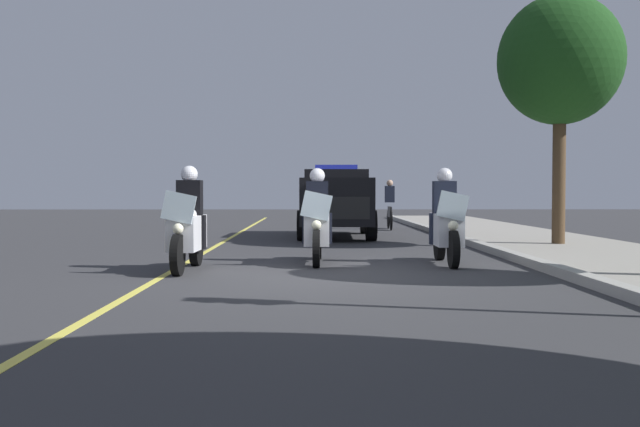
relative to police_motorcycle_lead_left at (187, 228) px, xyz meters
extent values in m
plane|color=#333335|center=(0.84, 2.18, -0.70)|extent=(80.00, 80.00, 0.00)
cube|color=#9E9B93|center=(0.84, 5.84, -0.62)|extent=(48.00, 0.24, 0.15)
cube|color=#E0D14C|center=(0.84, -0.23, -0.70)|extent=(48.00, 0.12, 0.01)
cylinder|color=black|center=(0.76, -0.02, -0.38)|extent=(0.64, 0.14, 0.64)
cylinder|color=black|center=(-0.74, 0.02, -0.38)|extent=(0.64, 0.16, 0.64)
cube|color=white|center=(0.03, 0.00, -0.08)|extent=(1.21, 0.47, 0.56)
ellipsoid|color=white|center=(0.08, 0.00, 0.22)|extent=(0.57, 0.33, 0.24)
cube|color=silver|center=(0.66, -0.02, 0.35)|extent=(0.07, 0.56, 0.53)
sphere|color=#F9F4CC|center=(0.72, -0.02, 0.02)|extent=(0.17, 0.17, 0.17)
sphere|color=red|center=(0.53, -0.17, 0.28)|extent=(0.09, 0.09, 0.09)
sphere|color=#1933F2|center=(0.54, 0.15, 0.28)|extent=(0.09, 0.09, 0.09)
cube|color=black|center=(-0.20, 0.00, 0.48)|extent=(0.29, 0.41, 0.60)
cube|color=black|center=(-0.13, 0.20, -0.08)|extent=(0.18, 0.14, 0.56)
cube|color=black|center=(-0.14, -0.20, -0.08)|extent=(0.18, 0.14, 0.56)
sphere|color=silver|center=(-0.18, 0.00, 0.88)|extent=(0.28, 0.28, 0.28)
cylinder|color=black|center=(-0.42, 2.11, -0.38)|extent=(0.64, 0.14, 0.64)
cylinder|color=black|center=(-1.92, 2.15, -0.38)|extent=(0.64, 0.16, 0.64)
cube|color=white|center=(-1.15, 2.13, -0.08)|extent=(1.21, 0.47, 0.56)
ellipsoid|color=white|center=(-1.10, 2.13, 0.22)|extent=(0.57, 0.33, 0.24)
cube|color=silver|center=(-0.52, 2.11, 0.35)|extent=(0.07, 0.56, 0.53)
sphere|color=#F9F4CC|center=(-0.46, 2.11, 0.02)|extent=(0.17, 0.17, 0.17)
sphere|color=red|center=(-0.66, 1.96, 0.28)|extent=(0.09, 0.09, 0.09)
sphere|color=#1933F2|center=(-0.65, 2.28, 0.28)|extent=(0.09, 0.09, 0.09)
cube|color=black|center=(-1.38, 2.13, 0.48)|extent=(0.29, 0.41, 0.60)
cube|color=black|center=(-1.32, 2.33, -0.08)|extent=(0.18, 0.14, 0.56)
cube|color=black|center=(-1.33, 1.93, -0.08)|extent=(0.18, 0.14, 0.56)
sphere|color=silver|center=(-1.36, 2.13, 0.88)|extent=(0.28, 0.28, 0.28)
cylinder|color=black|center=(-0.22, 4.41, -0.38)|extent=(0.64, 0.14, 0.64)
cylinder|color=black|center=(-1.72, 4.44, -0.38)|extent=(0.64, 0.16, 0.64)
cube|color=silver|center=(-0.95, 4.42, -0.08)|extent=(1.21, 0.47, 0.56)
ellipsoid|color=silver|center=(-0.90, 4.42, 0.22)|extent=(0.57, 0.33, 0.24)
cube|color=silver|center=(-0.32, 4.41, 0.35)|extent=(0.07, 0.56, 0.53)
sphere|color=#F9F4CC|center=(-0.26, 4.41, 0.02)|extent=(0.17, 0.17, 0.17)
sphere|color=red|center=(-0.45, 4.25, 0.28)|extent=(0.09, 0.09, 0.09)
sphere|color=#1933F2|center=(-0.44, 4.57, 0.28)|extent=(0.09, 0.09, 0.09)
cube|color=black|center=(-1.18, 4.43, 0.48)|extent=(0.29, 0.41, 0.60)
cube|color=black|center=(-1.11, 4.63, -0.08)|extent=(0.18, 0.14, 0.56)
cube|color=black|center=(-1.12, 4.23, -0.08)|extent=(0.18, 0.14, 0.56)
sphere|color=silver|center=(-1.16, 4.43, 0.88)|extent=(0.28, 0.28, 0.28)
cube|color=black|center=(-8.45, 2.73, 0.32)|extent=(4.94, 2.02, 1.24)
cube|color=black|center=(-8.75, 2.74, 1.02)|extent=(2.44, 1.80, 0.36)
cube|color=#2633D8|center=(-8.55, 2.73, 1.28)|extent=(0.31, 1.21, 0.14)
cube|color=black|center=(-6.05, 2.67, 0.18)|extent=(0.16, 1.62, 0.56)
cylinder|color=black|center=(-6.88, 3.59, -0.30)|extent=(0.81, 0.30, 0.80)
cylinder|color=black|center=(-6.92, 1.79, -0.30)|extent=(0.81, 0.30, 0.80)
cylinder|color=black|center=(-9.98, 3.67, -0.30)|extent=(0.81, 0.30, 0.80)
cylinder|color=black|center=(-10.02, 1.87, -0.30)|extent=(0.81, 0.30, 0.80)
cylinder|color=black|center=(-11.82, 4.67, -0.37)|extent=(0.66, 0.06, 0.66)
cylinder|color=black|center=(-12.92, 4.70, -0.37)|extent=(0.66, 0.06, 0.66)
cube|color=black|center=(-12.37, 4.69, -0.10)|extent=(1.00, 0.08, 0.36)
cube|color=black|center=(-12.42, 4.69, 0.50)|extent=(0.25, 0.33, 0.56)
sphere|color=tan|center=(-12.39, 4.69, 0.88)|extent=(0.22, 0.22, 0.22)
cylinder|color=#4C3823|center=(-4.52, 7.68, 0.93)|extent=(0.29, 0.29, 3.06)
ellipsoid|color=#194216|center=(-4.52, 7.68, 3.59)|extent=(2.81, 2.81, 2.94)
camera|label=1|loc=(11.49, 2.03, 0.59)|focal=39.49mm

